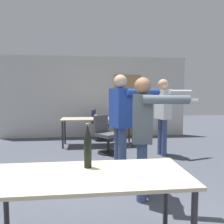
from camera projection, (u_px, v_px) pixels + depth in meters
back_wall at (95, 97)px, 7.18m from camera, size 6.12×0.12×2.63m
conference_table_near at (89, 183)px, 1.85m from camera, size 1.70×0.72×0.75m
conference_table_far at (98, 121)px, 6.01m from camera, size 1.98×0.66×0.75m
person_center_tall at (143, 127)px, 2.92m from camera, size 0.73×0.77×1.65m
person_right_polo at (121, 115)px, 3.82m from camera, size 0.91×0.66×1.76m
person_far_watching at (163, 109)px, 5.01m from camera, size 0.87×0.55×1.76m
office_chair_far_right at (106, 136)px, 5.29m from camera, size 0.68×0.69×0.90m
office_chair_mid_tucked at (100, 125)px, 6.75m from camera, size 0.60×0.54×0.94m
beer_bottle at (88, 147)px, 1.99m from camera, size 0.07×0.07×0.41m
drink_cup at (96, 117)px, 5.89m from camera, size 0.07×0.07×0.11m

